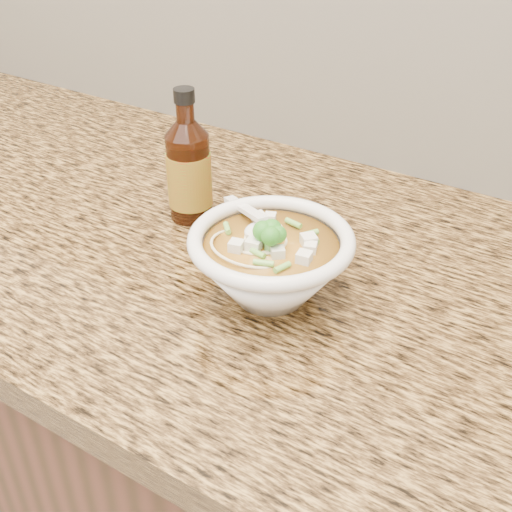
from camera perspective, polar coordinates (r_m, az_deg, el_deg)
The scene contains 4 objects.
cabinet at distance 1.21m, azimuth -4.80°, elevation -16.63°, with size 4.00×0.65×0.86m, color #311E0E.
counter_slab at distance 0.91m, azimuth -6.12°, elevation 1.84°, with size 4.00×0.68×0.04m, color #A3793C.
soup_bowl at distance 0.73m, azimuth 1.33°, elevation -0.72°, with size 0.20×0.19×0.10m.
hot_sauce_bottle at distance 0.88m, azimuth -5.98°, elevation 7.49°, with size 0.08×0.08×0.18m.
Camera 1 is at (0.49, 1.08, 1.36)m, focal length 45.00 mm.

